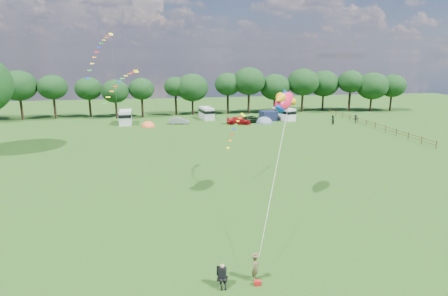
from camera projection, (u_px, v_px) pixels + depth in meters
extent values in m
plane|color=black|center=(242.00, 221.00, 29.50)|extent=(180.00, 180.00, 0.00)
cylinder|color=black|center=(22.00, 109.00, 76.03)|extent=(0.49, 0.49, 4.21)
ellipsoid|color=black|center=(19.00, 86.00, 74.89)|extent=(7.11, 7.11, 6.05)
cylinder|color=black|center=(55.00, 108.00, 77.44)|extent=(0.49, 0.49, 4.25)
ellipsoid|color=black|center=(53.00, 87.00, 76.41)|extent=(5.86, 5.86, 4.98)
cylinder|color=black|center=(90.00, 108.00, 79.28)|extent=(0.47, 0.47, 3.90)
ellipsoid|color=black|center=(88.00, 89.00, 78.31)|extent=(5.58, 5.58, 4.74)
cylinder|color=black|center=(116.00, 110.00, 77.41)|extent=(0.44, 0.44, 3.56)
ellipsoid|color=black|center=(115.00, 91.00, 76.48)|extent=(5.56, 5.56, 4.73)
cylinder|color=black|center=(142.00, 108.00, 79.20)|extent=(0.47, 0.47, 3.95)
ellipsoid|color=black|center=(141.00, 89.00, 78.25)|extent=(5.33, 5.33, 4.53)
cylinder|color=black|center=(176.00, 105.00, 82.13)|extent=(0.50, 0.50, 4.33)
ellipsoid|color=black|center=(175.00, 87.00, 81.17)|extent=(4.95, 4.95, 4.21)
cylinder|color=black|center=(193.00, 107.00, 82.45)|extent=(0.43, 0.43, 3.31)
ellipsoid|color=black|center=(192.00, 88.00, 81.42)|extent=(7.03, 7.03, 5.98)
cylinder|color=black|center=(228.00, 104.00, 83.94)|extent=(0.50, 0.50, 4.36)
ellipsoid|color=black|center=(228.00, 84.00, 82.90)|extent=(5.84, 5.84, 4.97)
cylinder|color=black|center=(249.00, 103.00, 83.89)|extent=(0.51, 0.51, 4.55)
ellipsoid|color=black|center=(249.00, 81.00, 82.70)|extent=(7.15, 7.15, 6.08)
cylinder|color=black|center=(274.00, 105.00, 85.82)|extent=(0.42, 0.42, 3.21)
ellipsoid|color=black|center=(275.00, 87.00, 84.82)|extent=(6.90, 6.90, 5.86)
cylinder|color=black|center=(302.00, 103.00, 86.21)|extent=(0.48, 0.48, 4.17)
ellipsoid|color=black|center=(303.00, 82.00, 85.07)|extent=(7.16, 7.16, 6.09)
cylinder|color=black|center=(323.00, 103.00, 89.16)|extent=(0.45, 0.45, 3.66)
ellipsoid|color=black|center=(324.00, 84.00, 88.09)|extent=(7.05, 7.05, 5.99)
cylinder|color=black|center=(349.00, 101.00, 87.60)|extent=(0.52, 0.52, 4.65)
ellipsoid|color=black|center=(351.00, 82.00, 86.50)|extent=(5.96, 5.96, 5.06)
cylinder|color=black|center=(371.00, 105.00, 87.34)|extent=(0.42, 0.42, 3.19)
ellipsoid|color=black|center=(372.00, 86.00, 86.30)|extent=(7.23, 7.23, 6.14)
cylinder|color=black|center=(391.00, 103.00, 88.62)|extent=(0.44, 0.44, 3.52)
ellipsoid|color=black|center=(392.00, 86.00, 87.64)|extent=(6.22, 6.22, 5.28)
cylinder|color=#472D19|center=(436.00, 145.00, 52.16)|extent=(0.12, 0.12, 1.20)
cylinder|color=#472D19|center=(422.00, 140.00, 55.02)|extent=(0.12, 0.12, 1.20)
cylinder|color=#472D19|center=(429.00, 140.00, 53.51)|extent=(0.08, 3.00, 0.08)
cylinder|color=#472D19|center=(429.00, 143.00, 53.60)|extent=(0.08, 3.00, 0.08)
cylinder|color=#472D19|center=(408.00, 136.00, 57.89)|extent=(0.12, 0.12, 1.20)
cylinder|color=#472D19|center=(415.00, 136.00, 56.37)|extent=(0.08, 3.00, 0.08)
cylinder|color=#472D19|center=(415.00, 138.00, 56.47)|extent=(0.08, 3.00, 0.08)
cylinder|color=#472D19|center=(396.00, 132.00, 60.75)|extent=(0.12, 0.12, 1.20)
cylinder|color=#472D19|center=(402.00, 132.00, 59.23)|extent=(0.08, 3.00, 0.08)
cylinder|color=#472D19|center=(402.00, 134.00, 59.33)|extent=(0.08, 3.00, 0.08)
cylinder|color=#472D19|center=(385.00, 129.00, 63.61)|extent=(0.12, 0.12, 1.20)
cylinder|color=#472D19|center=(391.00, 128.00, 62.10)|extent=(0.08, 3.00, 0.08)
cylinder|color=#472D19|center=(391.00, 131.00, 62.19)|extent=(0.08, 3.00, 0.08)
cylinder|color=#472D19|center=(375.00, 126.00, 66.48)|extent=(0.12, 0.12, 1.20)
cylinder|color=#472D19|center=(380.00, 125.00, 64.96)|extent=(0.08, 3.00, 0.08)
cylinder|color=#472D19|center=(380.00, 127.00, 65.06)|extent=(0.08, 3.00, 0.08)
cylinder|color=#472D19|center=(366.00, 123.00, 69.34)|extent=(0.12, 0.12, 1.20)
cylinder|color=#472D19|center=(371.00, 122.00, 67.83)|extent=(0.08, 3.00, 0.08)
cylinder|color=#472D19|center=(371.00, 124.00, 67.92)|extent=(0.08, 3.00, 0.08)
cylinder|color=#472D19|center=(358.00, 120.00, 72.21)|extent=(0.12, 0.12, 1.20)
cylinder|color=#472D19|center=(362.00, 120.00, 70.69)|extent=(0.08, 3.00, 0.08)
cylinder|color=#472D19|center=(362.00, 122.00, 70.79)|extent=(0.08, 3.00, 0.08)
cylinder|color=#472D19|center=(350.00, 118.00, 75.07)|extent=(0.12, 0.12, 1.20)
cylinder|color=#472D19|center=(354.00, 117.00, 73.56)|extent=(0.08, 3.00, 0.08)
cylinder|color=#472D19|center=(354.00, 119.00, 73.65)|extent=(0.08, 3.00, 0.08)
cylinder|color=#472D19|center=(343.00, 115.00, 77.94)|extent=(0.12, 0.12, 1.20)
cylinder|color=#472D19|center=(346.00, 115.00, 76.42)|extent=(0.08, 3.00, 0.08)
cylinder|color=#472D19|center=(346.00, 117.00, 76.52)|extent=(0.08, 3.00, 0.08)
cylinder|color=#472D19|center=(336.00, 113.00, 80.80)|extent=(0.12, 0.12, 1.20)
cylinder|color=#472D19|center=(339.00, 113.00, 79.29)|extent=(0.08, 3.00, 0.08)
cylinder|color=#472D19|center=(339.00, 115.00, 79.38)|extent=(0.08, 3.00, 0.08)
cylinder|color=#472D19|center=(330.00, 111.00, 83.67)|extent=(0.12, 0.12, 1.20)
cylinder|color=#472D19|center=(333.00, 111.00, 82.15)|extent=(0.08, 3.00, 0.08)
cylinder|color=#472D19|center=(333.00, 112.00, 82.25)|extent=(0.08, 3.00, 0.08)
imported|color=gray|center=(179.00, 121.00, 71.31)|extent=(3.79, 1.93, 1.28)
imported|color=maroon|center=(239.00, 121.00, 71.09)|extent=(4.84, 3.15, 1.34)
imported|color=black|center=(254.00, 119.00, 72.91)|extent=(4.80, 2.32, 1.29)
cube|color=silver|center=(126.00, 117.00, 71.25)|extent=(2.33, 5.21, 2.58)
cube|color=black|center=(125.00, 115.00, 71.12)|extent=(2.38, 5.31, 0.61)
cylinder|color=black|center=(125.00, 124.00, 69.93)|extent=(0.73, 0.29, 0.73)
cylinder|color=black|center=(126.00, 121.00, 73.01)|extent=(0.73, 0.29, 0.73)
cube|color=#B8B7B9|center=(206.00, 113.00, 76.84)|extent=(2.77, 5.05, 2.39)
cube|color=black|center=(206.00, 111.00, 76.72)|extent=(2.83, 5.15, 0.57)
cylinder|color=black|center=(209.00, 119.00, 75.66)|extent=(0.70, 0.35, 0.67)
cylinder|color=black|center=(204.00, 116.00, 78.42)|extent=(0.70, 0.35, 0.67)
cube|color=silver|center=(284.00, 114.00, 75.69)|extent=(3.76, 5.36, 2.47)
cube|color=black|center=(284.00, 111.00, 75.56)|extent=(3.83, 5.47, 0.59)
cylinder|color=black|center=(289.00, 119.00, 74.62)|extent=(0.74, 0.49, 0.69)
cylinder|color=black|center=(279.00, 117.00, 77.18)|extent=(0.74, 0.49, 0.69)
ellipsoid|color=#ED5C2B|center=(148.00, 127.00, 68.81)|extent=(2.46, 2.83, 2.02)
cylinder|color=#ED5C2B|center=(148.00, 126.00, 68.80)|extent=(2.58, 2.58, 0.08)
ellipsoid|color=slate|center=(264.00, 123.00, 72.31)|extent=(3.20, 3.68, 2.50)
cylinder|color=slate|center=(264.00, 123.00, 72.31)|extent=(3.36, 3.36, 0.08)
cube|color=#151B37|center=(268.00, 116.00, 75.19)|extent=(3.43, 2.95, 1.93)
imported|color=brown|center=(255.00, 268.00, 21.59)|extent=(0.64, 0.67, 1.54)
cylinder|color=#99999E|center=(219.00, 285.00, 20.80)|extent=(0.02, 0.02, 0.50)
cylinder|color=#99999E|center=(227.00, 285.00, 20.89)|extent=(0.02, 0.02, 0.50)
cylinder|color=#99999E|center=(218.00, 281.00, 21.26)|extent=(0.02, 0.02, 0.50)
cylinder|color=#99999E|center=(226.00, 280.00, 21.34)|extent=(0.02, 0.02, 0.50)
cube|color=black|center=(222.00, 279.00, 21.01)|extent=(0.71, 0.70, 0.05)
cube|color=black|center=(222.00, 271.00, 21.18)|extent=(0.55, 0.24, 0.59)
cube|color=black|center=(222.00, 273.00, 20.97)|extent=(0.47, 0.38, 0.63)
sphere|color=tan|center=(222.00, 266.00, 20.85)|extent=(0.24, 0.24, 0.24)
cube|color=#AE1414|center=(258.00, 283.00, 21.22)|extent=(0.42, 0.30, 0.28)
ellipsoid|color=red|center=(284.00, 101.00, 32.53)|extent=(3.24, 3.70, 2.09)
ellipsoid|color=yellow|center=(284.00, 103.00, 32.57)|extent=(2.02, 2.31, 1.14)
cone|color=#CF900B|center=(279.00, 99.00, 31.08)|extent=(1.50, 1.57, 1.10)
cone|color=#0035C8|center=(278.00, 107.00, 31.24)|extent=(1.50, 1.57, 1.10)
cone|color=#0035C8|center=(285.00, 93.00, 32.46)|extent=(1.20, 1.17, 0.93)
sphere|color=white|center=(284.00, 97.00, 33.74)|extent=(0.35, 0.35, 0.35)
sphere|color=black|center=(284.00, 97.00, 33.83)|extent=(0.17, 0.17, 0.17)
cube|color=#F5FF25|center=(111.00, 34.00, 50.07)|extent=(0.65, 0.61, 0.32)
cube|color=red|center=(109.00, 36.00, 49.61)|extent=(0.51, 0.36, 0.09)
cube|color=orange|center=(106.00, 38.00, 49.15)|extent=(0.51, 0.36, 0.10)
cube|color=yellow|center=(104.00, 40.00, 48.71)|extent=(0.51, 0.35, 0.11)
cube|color=#198C1E|center=(101.00, 43.00, 48.30)|extent=(0.51, 0.35, 0.12)
cube|color=#0C1EB2|center=(99.00, 47.00, 47.90)|extent=(0.51, 0.35, 0.12)
cube|color=red|center=(97.00, 52.00, 47.52)|extent=(0.51, 0.34, 0.13)
cube|color=orange|center=(94.00, 57.00, 47.16)|extent=(0.50, 0.34, 0.14)
cube|color=yellow|center=(92.00, 64.00, 46.82)|extent=(0.50, 0.33, 0.14)
cube|color=#198C1E|center=(90.00, 70.00, 46.49)|extent=(0.50, 0.33, 0.15)
cube|color=#0C1EB2|center=(87.00, 78.00, 46.19)|extent=(0.50, 0.32, 0.16)
cube|color=#D4CD00|center=(136.00, 71.00, 47.45)|extent=(0.67, 0.62, 0.33)
cube|color=red|center=(133.00, 72.00, 46.97)|extent=(0.53, 0.36, 0.09)
cube|color=orange|center=(129.00, 74.00, 46.51)|extent=(0.53, 0.36, 0.10)
cube|color=yellow|center=(126.00, 76.00, 46.06)|extent=(0.53, 0.35, 0.11)
cube|color=#198C1E|center=(122.00, 79.00, 45.64)|extent=(0.53, 0.35, 0.12)
cube|color=#0C1EB2|center=(119.00, 82.00, 45.23)|extent=(0.53, 0.35, 0.13)
cube|color=red|center=(115.00, 86.00, 44.84)|extent=(0.53, 0.34, 0.14)
cube|color=orange|center=(112.00, 91.00, 44.47)|extent=(0.53, 0.34, 0.14)
cube|color=yellow|center=(108.00, 97.00, 44.12)|extent=(0.52, 0.33, 0.15)
cube|color=#198C1E|center=(105.00, 104.00, 43.79)|extent=(0.52, 0.33, 0.16)
cube|color=#F0F400|center=(243.00, 115.00, 40.62)|extent=(0.68, 0.69, 0.32)
cube|color=red|center=(241.00, 116.00, 40.06)|extent=(0.46, 0.49, 0.09)
cube|color=orange|center=(240.00, 118.00, 39.52)|extent=(0.46, 0.48, 0.10)
cube|color=yellow|center=(238.00, 121.00, 38.99)|extent=(0.46, 0.48, 0.11)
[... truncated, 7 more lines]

